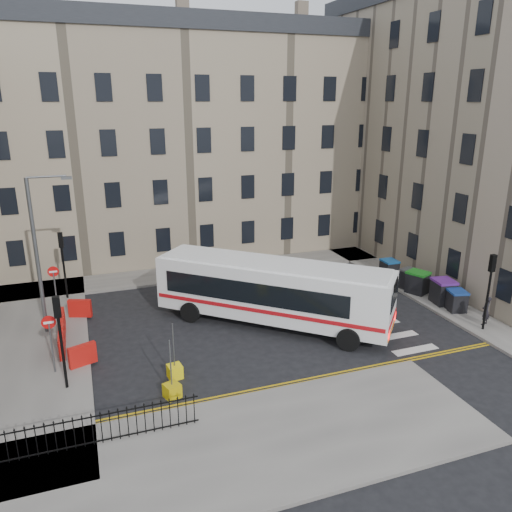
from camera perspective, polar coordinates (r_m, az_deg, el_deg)
ground at (r=28.71m, az=4.02°, el=-6.60°), size 120.00×120.00×0.00m
pavement_north at (r=34.86m, az=-10.84°, el=-2.30°), size 36.00×3.20×0.15m
pavement_east at (r=36.11m, az=14.63°, el=-1.87°), size 2.40×26.00×0.15m
pavement_west at (r=27.70m, az=-24.89°, el=-9.08°), size 6.00×22.00×0.15m
pavement_sw at (r=18.53m, az=-4.03°, el=-21.47°), size 20.00×6.00×0.15m
terrace_north at (r=39.72m, az=-14.68°, el=12.51°), size 38.30×10.80×17.20m
corner_east at (r=41.52m, az=26.71°, el=12.83°), size 17.80×24.30×19.20m
traffic_light_east at (r=28.12m, az=25.18°, el=-2.55°), size 0.28×0.22×4.10m
traffic_light_nw at (r=31.71m, az=-21.25°, el=0.10°), size 0.28×0.22×4.10m
traffic_light_sw at (r=21.84m, az=-21.54°, el=-7.69°), size 0.28×0.22×4.10m
streetlamp at (r=27.05m, az=-23.79°, el=0.16°), size 0.50×0.22×8.14m
no_entry_north at (r=30.07m, az=-22.07°, el=-2.51°), size 0.60×0.08×3.00m
no_entry_south at (r=23.56m, az=-22.49°, el=-8.06°), size 0.60×0.08×3.00m
roadworks_barriers at (r=26.84m, az=-20.52°, el=-8.02°), size 1.66×6.26×1.00m
iron_railings at (r=19.18m, az=-18.65°, el=-18.41°), size 7.80×0.04×1.20m
bus at (r=26.67m, az=1.87°, el=-3.88°), size 11.31×10.51×3.43m
wheelie_bin_a at (r=30.69m, az=21.93°, el=-4.73°), size 1.20×1.30×1.21m
wheelie_bin_b at (r=31.46m, az=20.60°, el=-3.80°), size 1.33×1.47×1.45m
wheelie_bin_c at (r=32.60m, az=17.98°, el=-2.86°), size 1.50×1.58×1.37m
wheelie_bin_d at (r=33.14m, az=17.26°, el=-2.54°), size 1.32×1.42×1.28m
wheelie_bin_e at (r=34.82m, az=14.98°, el=-1.41°), size 1.00×1.14×1.23m
pedestrian at (r=29.36m, az=24.79°, el=-5.69°), size 0.69×0.58×1.61m
bollard_yellow at (r=22.72m, az=-9.25°, el=-12.89°), size 0.67×0.67×0.60m
bollard_chevron at (r=21.43m, az=-9.56°, el=-14.94°), size 0.77×0.77×0.60m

